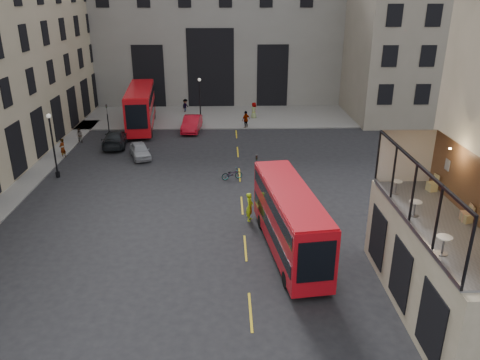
{
  "coord_description": "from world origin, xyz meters",
  "views": [
    {
      "loc": [
        -3.04,
        -18.3,
        14.18
      ],
      "look_at": [
        -2.22,
        9.43,
        3.0
      ],
      "focal_mm": 35.0,
      "sensor_mm": 36.0,
      "label": 1
    }
  ],
  "objects_px": {
    "cafe_table_mid": "(415,206)",
    "cafe_chair_b": "(466,216)",
    "pedestrian_e": "(62,148)",
    "bus_near": "(290,218)",
    "car_c": "(115,138)",
    "bus_far": "(141,106)",
    "pedestrian_c": "(246,120)",
    "pedestrian_a": "(80,136)",
    "bicycle": "(232,174)",
    "cafe_chair_d": "(432,186)",
    "traffic_light_far": "(108,118)",
    "traffic_light_near": "(256,174)",
    "cafe_table_far": "(396,185)",
    "cafe_chair_c": "(467,218)",
    "car_a": "(140,151)",
    "cyclist": "(250,207)",
    "pedestrian_d": "(254,111)",
    "pedestrian_b": "(185,106)",
    "street_lamp_a": "(54,149)",
    "cafe_table_near": "(444,243)",
    "street_lamp_b": "(200,104)",
    "car_b": "(192,124)"
  },
  "relations": [
    {
      "from": "pedestrian_e",
      "to": "cafe_table_mid",
      "type": "xyz_separation_m",
      "value": [
        23.64,
        -22.11,
        4.18
      ]
    },
    {
      "from": "pedestrian_d",
      "to": "cafe_chair_d",
      "type": "bearing_deg",
      "value": 158.36
    },
    {
      "from": "cafe_table_near",
      "to": "cafe_table_far",
      "type": "xyz_separation_m",
      "value": [
        0.19,
        5.97,
        -0.05
      ]
    },
    {
      "from": "cafe_chair_c",
      "to": "bus_near",
      "type": "bearing_deg",
      "value": 142.9
    },
    {
      "from": "cafe_chair_d",
      "to": "street_lamp_b",
      "type": "bearing_deg",
      "value": 114.1
    },
    {
      "from": "bus_far",
      "to": "bicycle",
      "type": "relative_size",
      "value": 6.6
    },
    {
      "from": "cafe_table_mid",
      "to": "traffic_light_far",
      "type": "bearing_deg",
      "value": 127.09
    },
    {
      "from": "pedestrian_b",
      "to": "cafe_table_mid",
      "type": "relative_size",
      "value": 2.39
    },
    {
      "from": "car_a",
      "to": "cyclist",
      "type": "relative_size",
      "value": 1.98
    },
    {
      "from": "cafe_table_near",
      "to": "cafe_table_far",
      "type": "height_order",
      "value": "cafe_table_near"
    },
    {
      "from": "pedestrian_e",
      "to": "cafe_table_mid",
      "type": "height_order",
      "value": "cafe_table_mid"
    },
    {
      "from": "car_a",
      "to": "traffic_light_far",
      "type": "bearing_deg",
      "value": 108.61
    },
    {
      "from": "bicycle",
      "to": "pedestrian_e",
      "type": "distance_m",
      "value": 16.54
    },
    {
      "from": "bicycle",
      "to": "bus_near",
      "type": "bearing_deg",
      "value": 176.88
    },
    {
      "from": "traffic_light_near",
      "to": "pedestrian_b",
      "type": "relative_size",
      "value": 2.2
    },
    {
      "from": "bus_far",
      "to": "pedestrian_c",
      "type": "relative_size",
      "value": 5.78
    },
    {
      "from": "cafe_table_far",
      "to": "traffic_light_far",
      "type": "bearing_deg",
      "value": 129.93
    },
    {
      "from": "traffic_light_near",
      "to": "bus_near",
      "type": "bearing_deg",
      "value": -76.96
    },
    {
      "from": "cafe_table_mid",
      "to": "cafe_chair_d",
      "type": "height_order",
      "value": "cafe_chair_d"
    },
    {
      "from": "pedestrian_e",
      "to": "cafe_table_far",
      "type": "relative_size",
      "value": 2.64
    },
    {
      "from": "pedestrian_d",
      "to": "cafe_chair_b",
      "type": "height_order",
      "value": "cafe_chair_b"
    },
    {
      "from": "street_lamp_b",
      "to": "cyclist",
      "type": "height_order",
      "value": "street_lamp_b"
    },
    {
      "from": "bus_far",
      "to": "bicycle",
      "type": "bearing_deg",
      "value": -58.12
    },
    {
      "from": "cafe_table_near",
      "to": "cafe_chair_c",
      "type": "distance_m",
      "value": 3.51
    },
    {
      "from": "bicycle",
      "to": "cafe_chair_d",
      "type": "distance_m",
      "value": 17.4
    },
    {
      "from": "cafe_table_mid",
      "to": "cafe_chair_b",
      "type": "xyz_separation_m",
      "value": [
        2.12,
        -0.58,
        -0.23
      ]
    },
    {
      "from": "street_lamp_a",
      "to": "cafe_chair_c",
      "type": "distance_m",
      "value": 30.57
    },
    {
      "from": "car_c",
      "to": "pedestrian_b",
      "type": "height_order",
      "value": "pedestrian_b"
    },
    {
      "from": "bus_near",
      "to": "cafe_chair_b",
      "type": "xyz_separation_m",
      "value": [
        7.16,
        -5.29,
        2.63
      ]
    },
    {
      "from": "pedestrian_a",
      "to": "cafe_chair_c",
      "type": "distance_m",
      "value": 37.55
    },
    {
      "from": "traffic_light_near",
      "to": "car_b",
      "type": "distance_m",
      "value": 20.38
    },
    {
      "from": "traffic_light_near",
      "to": "traffic_light_far",
      "type": "height_order",
      "value": "same"
    },
    {
      "from": "cyclist",
      "to": "pedestrian_d",
      "type": "relative_size",
      "value": 1.0
    },
    {
      "from": "bus_far",
      "to": "cafe_table_far",
      "type": "relative_size",
      "value": 16.85
    },
    {
      "from": "bus_near",
      "to": "cafe_table_far",
      "type": "relative_size",
      "value": 14.86
    },
    {
      "from": "traffic_light_far",
      "to": "pedestrian_d",
      "type": "xyz_separation_m",
      "value": [
        15.26,
        8.63,
        -1.44
      ]
    },
    {
      "from": "pedestrian_b",
      "to": "cafe_table_far",
      "type": "height_order",
      "value": "cafe_table_far"
    },
    {
      "from": "cafe_chair_b",
      "to": "traffic_light_far",
      "type": "bearing_deg",
      "value": 129.23
    },
    {
      "from": "car_c",
      "to": "pedestrian_d",
      "type": "distance_m",
      "value": 17.62
    },
    {
      "from": "bicycle",
      "to": "pedestrian_b",
      "type": "xyz_separation_m",
      "value": [
        -5.54,
        22.85,
        0.41
      ]
    },
    {
      "from": "bus_far",
      "to": "pedestrian_b",
      "type": "xyz_separation_m",
      "value": [
        4.32,
        6.98,
        -1.66
      ]
    },
    {
      "from": "cafe_table_far",
      "to": "car_a",
      "type": "bearing_deg",
      "value": 130.63
    },
    {
      "from": "pedestrian_a",
      "to": "cafe_chair_b",
      "type": "height_order",
      "value": "cafe_chair_b"
    },
    {
      "from": "pedestrian_b",
      "to": "pedestrian_e",
      "type": "xyz_separation_m",
      "value": [
        -9.91,
        -16.98,
        0.03
      ]
    },
    {
      "from": "cyclist",
      "to": "bicycle",
      "type": "bearing_deg",
      "value": 24.42
    },
    {
      "from": "street_lamp_b",
      "to": "cyclist",
      "type": "relative_size",
      "value": 2.71
    },
    {
      "from": "bus_near",
      "to": "car_c",
      "type": "bearing_deg",
      "value": 124.93
    },
    {
      "from": "street_lamp_a",
      "to": "cafe_chair_c",
      "type": "height_order",
      "value": "cafe_chair_c"
    },
    {
      "from": "bus_near",
      "to": "cafe_chair_d",
      "type": "height_order",
      "value": "cafe_chair_d"
    },
    {
      "from": "cafe_table_far",
      "to": "cafe_chair_d",
      "type": "xyz_separation_m",
      "value": [
        1.98,
        0.27,
        -0.18
      ]
    }
  ]
}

